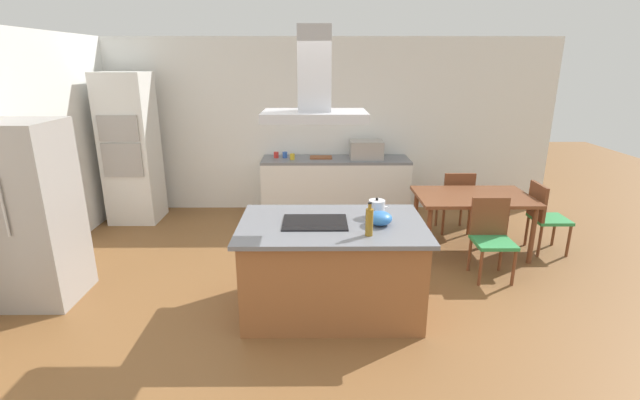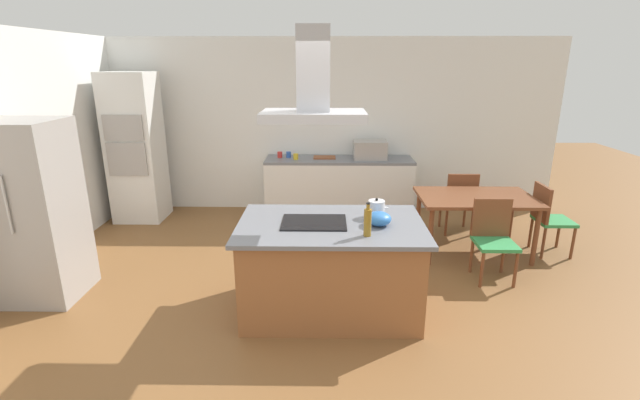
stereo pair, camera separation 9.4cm
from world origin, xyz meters
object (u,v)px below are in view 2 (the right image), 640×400
object	(u,v)px
wall_oven_stack	(136,148)
chair_at_right_end	(548,215)
cutting_board	(324,157)
coffee_mug_blue	(289,155)
olive_oil_bottle	(368,222)
chair_facing_island	(493,234)
mixing_bowl	(379,219)
range_hood	(314,91)
coffee_mug_red	(280,155)
chair_facing_back_wall	(459,199)
countertop_microwave	(370,150)
cooktop	(314,222)
dining_table	(476,203)
refrigerator	(31,212)
tea_kettle	(376,209)
coffee_mug_yellow	(296,156)

from	to	relation	value
wall_oven_stack	chair_at_right_end	distance (m)	5.79
cutting_board	coffee_mug_blue	bearing A→B (deg)	177.09
olive_oil_bottle	chair_facing_island	size ratio (longest dim) A/B	0.34
mixing_bowl	range_hood	world-z (taller)	range_hood
coffee_mug_red	chair_facing_back_wall	xyz separation A→B (m)	(2.58, -0.89, -0.44)
countertop_microwave	chair_facing_island	xyz separation A→B (m)	(1.19, -2.15, -0.53)
mixing_bowl	coffee_mug_red	bearing A→B (deg)	111.99
chair_facing_back_wall	cooktop	bearing A→B (deg)	-133.68
mixing_bowl	chair_facing_island	distance (m)	1.64
countertop_microwave	coffee_mug_blue	xyz separation A→B (m)	(-1.26, 0.08, -0.09)
dining_table	chair_at_right_end	size ratio (longest dim) A/B	1.57
mixing_bowl	refrigerator	world-z (taller)	refrigerator
coffee_mug_red	chair_facing_back_wall	bearing A→B (deg)	-19.07
coffee_mug_blue	chair_at_right_end	distance (m)	3.73
dining_table	olive_oil_bottle	bearing A→B (deg)	-131.30
countertop_microwave	range_hood	distance (m)	3.17
cutting_board	wall_oven_stack	distance (m)	2.84
chair_facing_island	cutting_board	bearing A→B (deg)	130.56
cooktop	coffee_mug_red	bearing A→B (deg)	101.81
coffee_mug_blue	chair_facing_island	world-z (taller)	coffee_mug_blue
countertop_microwave	range_hood	world-z (taller)	range_hood
mixing_bowl	dining_table	world-z (taller)	mixing_bowl
countertop_microwave	olive_oil_bottle	bearing A→B (deg)	-95.56
tea_kettle	range_hood	distance (m)	1.28
tea_kettle	coffee_mug_blue	size ratio (longest dim) A/B	2.34
coffee_mug_red	chair_at_right_end	bearing A→B (deg)	-24.01
cutting_board	refrigerator	size ratio (longest dim) A/B	0.19
coffee_mug_yellow	refrigerator	size ratio (longest dim) A/B	0.05
olive_oil_bottle	chair_facing_island	distance (m)	1.90
dining_table	chair_at_right_end	bearing A→B (deg)	0.00
chair_at_right_end	chair_facing_island	bearing A→B (deg)	-143.99
coffee_mug_red	refrigerator	world-z (taller)	refrigerator
mixing_bowl	coffee_mug_yellow	bearing A→B (deg)	108.41
coffee_mug_yellow	chair_facing_island	xyz separation A→B (m)	(2.32, -2.09, -0.44)
mixing_bowl	countertop_microwave	distance (m)	2.94
coffee_mug_yellow	refrigerator	xyz separation A→B (m)	(-2.46, -2.57, -0.03)
cutting_board	refrigerator	bearing A→B (deg)	-137.21
coffee_mug_red	chair_at_right_end	world-z (taller)	coffee_mug_red
cooktop	coffee_mug_blue	bearing A→B (deg)	99.23
wall_oven_stack	cutting_board	bearing A→B (deg)	5.74
coffee_mug_blue	chair_at_right_end	world-z (taller)	coffee_mug_blue
chair_at_right_end	countertop_microwave	bearing A→B (deg)	144.73
tea_kettle	chair_facing_island	world-z (taller)	tea_kettle
chair_at_right_end	chair_facing_island	xyz separation A→B (m)	(-0.92, -0.67, 0.00)
cooktop	mixing_bowl	world-z (taller)	mixing_bowl
tea_kettle	coffee_mug_blue	bearing A→B (deg)	111.25
olive_oil_bottle	mixing_bowl	size ratio (longest dim) A/B	1.30
cutting_board	coffee_mug_yellow	bearing A→B (deg)	-165.48
olive_oil_bottle	mixing_bowl	bearing A→B (deg)	64.23
tea_kettle	chair_facing_back_wall	distance (m)	2.37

